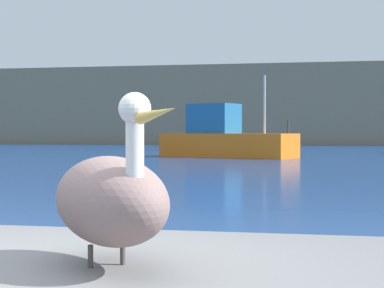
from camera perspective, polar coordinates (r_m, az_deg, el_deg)
hillside_backdrop at (r=75.74m, az=10.57°, el=3.17°), size 140.00×12.90×8.45m
pelican at (r=3.64m, az=-6.90°, el=-4.61°), size 1.09×1.30×0.93m
fishing_boat_orange at (r=36.80m, az=2.71°, el=0.46°), size 7.91×5.02×4.35m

